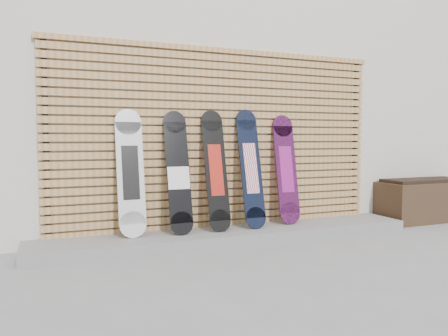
{
  "coord_description": "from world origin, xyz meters",
  "views": [
    {
      "loc": [
        -2.18,
        -4.02,
        1.2
      ],
      "look_at": [
        -0.22,
        0.75,
        0.85
      ],
      "focal_mm": 35.0,
      "sensor_mm": 36.0,
      "label": 1
    }
  ],
  "objects_px": {
    "snowboard_2": "(216,170)",
    "snowboard_3": "(251,168)",
    "snowboard_0": "(130,173)",
    "snowboard_1": "(178,173)",
    "planter_box": "(424,200)",
    "snowboard_4": "(286,169)"
  },
  "relations": [
    {
      "from": "planter_box",
      "to": "snowboard_0",
      "type": "bearing_deg",
      "value": 178.82
    },
    {
      "from": "snowboard_0",
      "to": "snowboard_1",
      "type": "distance_m",
      "value": 0.53
    },
    {
      "from": "snowboard_2",
      "to": "snowboard_3",
      "type": "relative_size",
      "value": 0.99
    },
    {
      "from": "snowboard_1",
      "to": "snowboard_4",
      "type": "height_order",
      "value": "snowboard_1"
    },
    {
      "from": "snowboard_1",
      "to": "snowboard_3",
      "type": "relative_size",
      "value": 0.97
    },
    {
      "from": "snowboard_0",
      "to": "snowboard_1",
      "type": "relative_size",
      "value": 1.01
    },
    {
      "from": "snowboard_0",
      "to": "snowboard_3",
      "type": "distance_m",
      "value": 1.45
    },
    {
      "from": "snowboard_2",
      "to": "snowboard_4",
      "type": "height_order",
      "value": "snowboard_2"
    },
    {
      "from": "snowboard_1",
      "to": "snowboard_2",
      "type": "bearing_deg",
      "value": -0.11
    },
    {
      "from": "snowboard_0",
      "to": "snowboard_1",
      "type": "bearing_deg",
      "value": -4.09
    },
    {
      "from": "snowboard_2",
      "to": "snowboard_4",
      "type": "xyz_separation_m",
      "value": [
        0.98,
        0.04,
        -0.02
      ]
    },
    {
      "from": "snowboard_3",
      "to": "snowboard_2",
      "type": "bearing_deg",
      "value": 179.5
    },
    {
      "from": "snowboard_1",
      "to": "snowboard_4",
      "type": "xyz_separation_m",
      "value": [
        1.44,
        0.04,
        -0.0
      ]
    },
    {
      "from": "snowboard_3",
      "to": "snowboard_4",
      "type": "distance_m",
      "value": 0.52
    },
    {
      "from": "snowboard_1",
      "to": "snowboard_4",
      "type": "bearing_deg",
      "value": 1.56
    },
    {
      "from": "snowboard_2",
      "to": "snowboard_4",
      "type": "bearing_deg",
      "value": 2.35
    },
    {
      "from": "planter_box",
      "to": "snowboard_4",
      "type": "xyz_separation_m",
      "value": [
        -2.25,
        0.09,
        0.51
      ]
    },
    {
      "from": "planter_box",
      "to": "snowboard_1",
      "type": "height_order",
      "value": "snowboard_1"
    },
    {
      "from": "snowboard_3",
      "to": "snowboard_4",
      "type": "xyz_separation_m",
      "value": [
        0.52,
        0.04,
        -0.03
      ]
    },
    {
      "from": "snowboard_0",
      "to": "snowboard_2",
      "type": "xyz_separation_m",
      "value": [
        0.99,
        -0.04,
        0.01
      ]
    },
    {
      "from": "snowboard_2",
      "to": "snowboard_3",
      "type": "bearing_deg",
      "value": -0.5
    },
    {
      "from": "snowboard_0",
      "to": "planter_box",
      "type": "bearing_deg",
      "value": -1.18
    }
  ]
}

